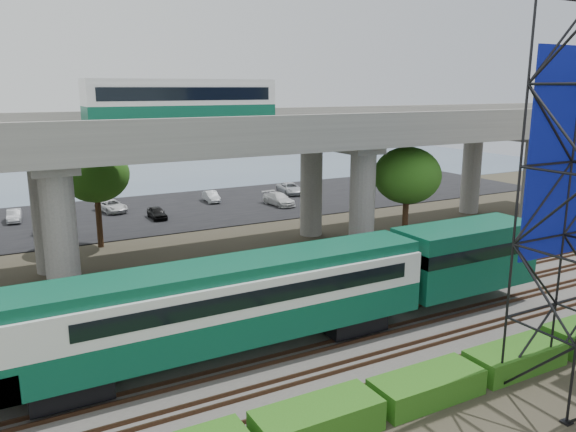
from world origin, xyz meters
TOP-DOWN VIEW (x-y plane):
  - ground at (0.00, 0.00)m, footprint 140.00×140.00m
  - ballast_bed at (0.00, 2.00)m, footprint 90.00×12.00m
  - service_road at (0.00, 10.50)m, footprint 90.00×5.00m
  - parking_lot at (0.00, 34.00)m, footprint 90.00×18.00m
  - harbor_water at (0.00, 56.00)m, footprint 140.00×40.00m
  - rail_tracks at (0.00, 2.00)m, footprint 90.00×9.52m
  - commuter_train at (-2.64, 2.00)m, footprint 29.30×3.06m
  - overpass at (-0.13, 16.00)m, footprint 80.00×12.00m
  - hedge_strip at (1.01, -4.30)m, footprint 34.60×1.80m
  - trees at (-4.67, 16.17)m, footprint 40.94×16.94m
  - parked_cars at (1.16, 33.42)m, footprint 37.94×9.66m

SIDE VIEW (x-z plane):
  - ground at x=0.00m, z-range 0.00..0.00m
  - harbor_water at x=0.00m, z-range 0.00..0.03m
  - service_road at x=0.00m, z-range 0.00..0.08m
  - parking_lot at x=0.00m, z-range 0.00..0.08m
  - ballast_bed at x=0.00m, z-range 0.00..0.20m
  - rail_tracks at x=0.00m, z-range 0.20..0.36m
  - hedge_strip at x=1.01m, z-range -0.04..1.16m
  - parked_cars at x=1.16m, z-range 0.05..1.32m
  - commuter_train at x=-2.64m, z-range 0.73..5.03m
  - trees at x=-4.67m, z-range 1.73..9.42m
  - overpass at x=-0.13m, z-range 2.01..14.41m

